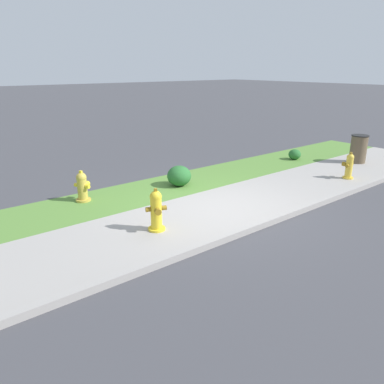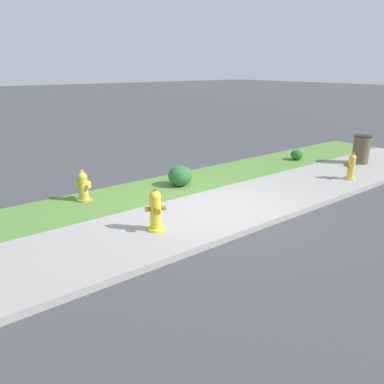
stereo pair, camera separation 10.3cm
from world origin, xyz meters
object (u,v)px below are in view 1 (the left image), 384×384
Objects in this scene: fire_hydrant_near_corner at (349,166)px; trash_bin at (358,149)px; fire_hydrant_by_grass_verge at (156,210)px; shrub_bush_near_lamp at (295,154)px; fire_hydrant_at_driveway at (82,187)px; shrub_bush_mid_verge at (179,176)px.

fire_hydrant_near_corner is 2.06m from trash_bin.
shrub_bush_near_lamp is (6.67, 1.87, -0.23)m from fire_hydrant_by_grass_verge.
fire_hydrant_at_driveway is (-0.41, 2.40, -0.06)m from fire_hydrant_by_grass_verge.
fire_hydrant_by_grass_verge is at bearing -135.47° from shrub_bush_mid_verge.
shrub_bush_near_lamp is at bearing -142.65° from fire_hydrant_by_grass_verge.
trash_bin is 6.11m from shrub_bush_mid_verge.
trash_bin is at bearing -15.12° from shrub_bush_mid_verge.
fire_hydrant_near_corner is at bearing -30.75° from shrub_bush_mid_verge.
shrub_bush_mid_verge is (-5.89, 1.59, -0.18)m from trash_bin.
shrub_bush_near_lamp is 4.68m from shrub_bush_mid_verge.
shrub_bush_mid_verge is (-3.99, 2.37, -0.09)m from fire_hydrant_near_corner.
fire_hydrant_at_driveway is 2.44m from shrub_bush_mid_verge.
fire_hydrant_by_grass_verge is at bearing -177.35° from trash_bin.
fire_hydrant_by_grass_verge reaches higher than fire_hydrant_at_driveway.
shrub_bush_mid_verge is (1.99, 1.96, -0.14)m from fire_hydrant_by_grass_verge.
fire_hydrant_at_driveway is 1.79× the size of shrub_bush_near_lamp.
fire_hydrant_by_grass_verge is at bearing -164.36° from shrub_bush_near_lamp.
fire_hydrant_by_grass_verge is at bearing -16.90° from fire_hydrant_at_driveway.
fire_hydrant_near_corner reaches higher than shrub_bush_near_lamp.
fire_hydrant_near_corner is 1.84× the size of shrub_bush_near_lamp.
fire_hydrant_near_corner is 1.20× the size of shrub_bush_mid_verge.
fire_hydrant_near_corner is at bearing -157.82° from trash_bin.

